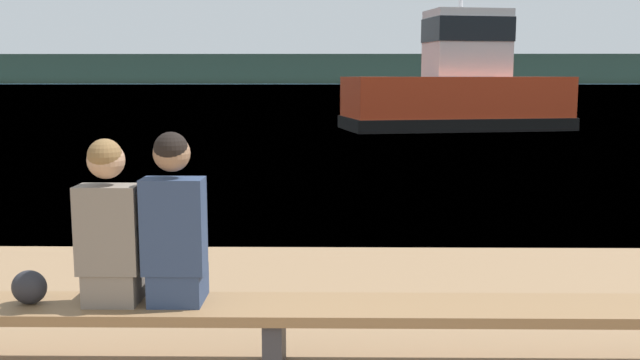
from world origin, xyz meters
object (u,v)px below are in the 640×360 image
at_px(tugboat_red, 457,92).
at_px(shopping_bag, 29,287).
at_px(person_left, 110,228).
at_px(bench_main, 274,316).
at_px(person_right, 175,226).

bearing_deg(tugboat_red, shopping_bag, 151.95).
relative_size(person_left, shopping_bag, 4.77).
distance_m(bench_main, person_left, 1.16).
height_order(shopping_bag, tugboat_red, tugboat_red).
bearing_deg(bench_main, person_left, -179.99).
height_order(bench_main, shopping_bag, shopping_bag).
xyz_separation_m(person_left, person_right, (0.40, -0.00, 0.02)).
xyz_separation_m(bench_main, shopping_bag, (-1.54, -0.01, 0.19)).
relative_size(person_left, tugboat_red, 0.13).
distance_m(bench_main, person_right, 0.84).
bearing_deg(person_right, bench_main, 0.07).
bearing_deg(tugboat_red, bench_main, 155.87).
height_order(person_left, tugboat_red, tugboat_red).
xyz_separation_m(person_left, tugboat_red, (5.85, 20.88, 0.38)).
distance_m(person_left, person_right, 0.40).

